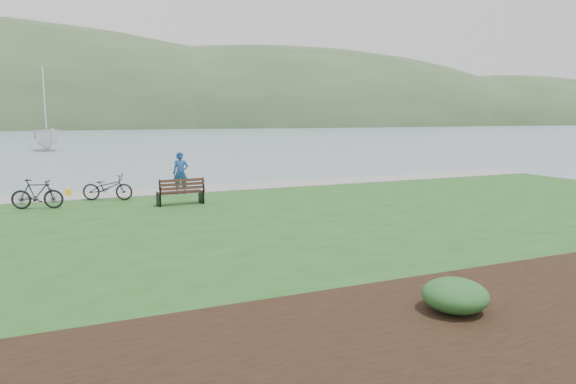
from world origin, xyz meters
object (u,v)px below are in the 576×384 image
object	(u,v)px
person	(180,169)
sailboat	(48,151)
bicycle_a	(108,187)
park_bench	(181,191)

from	to	relation	value
person	sailboat	distance (m)	41.05
bicycle_a	sailboat	distance (m)	41.16
bicycle_a	sailboat	xyz separation A→B (m)	(-3.10, 41.03, -0.91)
park_bench	bicycle_a	size ratio (longest dim) A/B	0.87
park_bench	bicycle_a	distance (m)	3.29
person	sailboat	size ratio (longest dim) A/B	0.07
sailboat	person	bearing A→B (deg)	-90.53
person	bicycle_a	distance (m)	3.07
person	bicycle_a	size ratio (longest dim) A/B	1.08
bicycle_a	sailboat	bearing A→B (deg)	27.14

